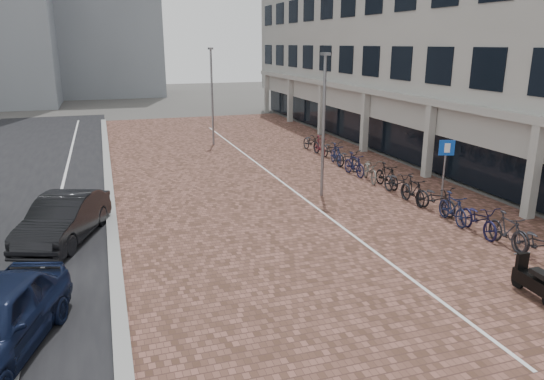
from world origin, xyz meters
The scene contains 12 objects.
ground centered at (0.00, 0.00, 0.00)m, with size 140.00×140.00×0.00m, color #474442.
plaza_brick centered at (2.00, 12.00, 0.01)m, with size 14.50×42.00×0.04m, color brown.
street_asphalt centered at (-9.00, 12.00, 0.01)m, with size 8.00×50.00×0.03m, color black.
curb centered at (-5.10, 12.00, 0.07)m, with size 0.35×42.00×0.14m, color gray.
lane_line centered at (-7.00, 12.00, 0.02)m, with size 0.12×44.00×0.00m, color white.
parking_line centered at (2.20, 12.00, 0.04)m, with size 0.10×30.00×0.00m, color white.
car_dark centered at (-6.50, 6.93, 0.71)m, with size 1.51×4.32×1.42m, color black.
scooter_mid centered at (4.44, -0.67, 0.50)m, with size 0.45×1.45×1.00m, color black, non-canonical shape.
parking_sign centered at (6.44, 5.67, 1.80)m, with size 0.53×0.22×2.64m.
lamp_near centered at (3.03, 8.77, 2.78)m, with size 0.12×0.12×5.56m, color gray.
lamp_far centered at (1.15, 20.69, 2.83)m, with size 0.12×0.12×5.65m, color gray.
bike_row centered at (6.07, 9.05, 0.52)m, with size 1.24×18.12×1.05m.
Camera 1 is at (-5.04, -9.14, 5.94)m, focal length 33.42 mm.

